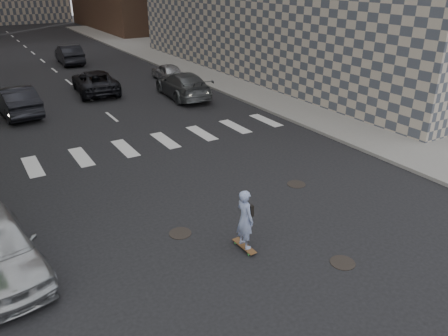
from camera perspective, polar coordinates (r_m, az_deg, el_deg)
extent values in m
plane|color=black|center=(13.69, 4.13, -8.50)|extent=(160.00, 160.00, 0.00)
cube|color=gray|center=(36.97, 4.76, 12.67)|extent=(13.00, 80.00, 0.15)
cube|color=black|center=(29.94, 6.48, 13.65)|extent=(0.30, 18.00, 4.00)
cylinder|color=black|center=(12.83, 15.23, -11.84)|extent=(0.70, 0.70, 0.02)
cylinder|color=black|center=(13.70, -5.75, -8.47)|extent=(0.70, 0.70, 0.02)
cylinder|color=black|center=(16.86, 9.42, -2.09)|extent=(0.70, 0.70, 0.02)
cube|color=brown|center=(12.93, 2.67, -10.13)|extent=(0.26, 0.96, 0.02)
cylinder|color=green|center=(12.70, 3.24, -11.19)|extent=(0.03, 0.06, 0.06)
cylinder|color=green|center=(12.78, 3.87, -10.94)|extent=(0.03, 0.06, 0.06)
cylinder|color=green|center=(13.16, 1.49, -9.76)|extent=(0.03, 0.06, 0.06)
cylinder|color=green|center=(13.24, 2.11, -9.53)|extent=(0.03, 0.06, 0.06)
imported|color=#93B2D6|center=(12.44, 2.75, -6.66)|extent=(0.45, 0.67, 1.80)
cube|color=black|center=(12.47, 3.34, -5.44)|extent=(0.11, 0.30, 0.34)
imported|color=black|center=(27.37, -25.55, 7.95)|extent=(2.20, 5.14, 1.65)
imported|color=#505357|center=(28.62, -5.40, 10.75)|extent=(2.68, 5.65, 1.59)
imported|color=black|center=(30.85, -16.49, 10.77)|extent=(3.03, 5.61, 1.50)
imported|color=#AFB1B7|center=(33.50, -7.38, 12.35)|extent=(1.71, 3.83, 1.28)
imported|color=black|center=(41.96, -19.54, 13.81)|extent=(1.93, 5.02, 1.63)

